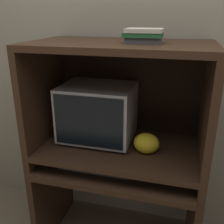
{
  "coord_description": "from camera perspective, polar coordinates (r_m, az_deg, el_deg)",
  "views": [
    {
      "loc": [
        0.35,
        -1.16,
        1.56
      ],
      "look_at": [
        -0.05,
        0.29,
        1.0
      ],
      "focal_mm": 42.0,
      "sensor_mm": 36.0,
      "label": 1
    }
  ],
  "objects": [
    {
      "name": "wall_back",
      "position": [
        1.85,
        4.37,
        12.36
      ],
      "size": [
        6.0,
        0.06,
        2.6
      ],
      "color": "gray",
      "rests_on": "ground_plane"
    },
    {
      "name": "desk_base",
      "position": [
        1.85,
        1.15,
        -17.72
      ],
      "size": [
        1.04,
        0.6,
        0.66
      ],
      "color": "#382316",
      "rests_on": "ground_plane"
    },
    {
      "name": "desk_monitor_shelf",
      "position": [
        1.7,
        1.57,
        -8.04
      ],
      "size": [
        1.04,
        0.58,
        0.11
      ],
      "color": "#382316",
      "rests_on": "desk_base"
    },
    {
      "name": "hutch_upper",
      "position": [
        1.57,
        2.04,
        7.26
      ],
      "size": [
        1.04,
        0.58,
        0.64
      ],
      "color": "#382316",
      "rests_on": "desk_monitor_shelf"
    },
    {
      "name": "crt_monitor",
      "position": [
        1.7,
        -3.08,
        0.02
      ],
      "size": [
        0.46,
        0.38,
        0.37
      ],
      "color": "#B2B2B7",
      "rests_on": "desk_monitor_shelf"
    },
    {
      "name": "keyboard",
      "position": [
        1.65,
        -3.72,
        -11.94
      ],
      "size": [
        0.44,
        0.13,
        0.03
      ],
      "color": "#2D2D30",
      "rests_on": "desk_base"
    },
    {
      "name": "mouse",
      "position": [
        1.6,
        6.38,
        -13.05
      ],
      "size": [
        0.07,
        0.05,
        0.03
      ],
      "color": "#28282B",
      "rests_on": "desk_base"
    },
    {
      "name": "snack_bag",
      "position": [
        1.59,
        7.5,
        -6.77
      ],
      "size": [
        0.15,
        0.11,
        0.12
      ],
      "color": "gold",
      "rests_on": "desk_monitor_shelf"
    },
    {
      "name": "book_stack",
      "position": [
        1.45,
        6.96,
        16.21
      ],
      "size": [
        0.2,
        0.16,
        0.08
      ],
      "color": "#4C4C51",
      "rests_on": "hutch_upper"
    }
  ]
}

